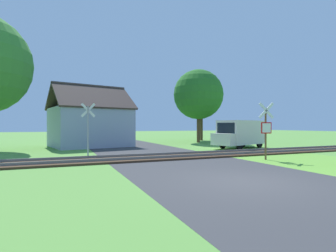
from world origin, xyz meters
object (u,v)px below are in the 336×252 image
at_px(crossing_sign_far, 88,125).
at_px(house, 90,125).
at_px(tree_right, 198,95).
at_px(mail_truck, 240,133).
at_px(stop_sign_near, 266,128).
at_px(tree_far, 201,97).

relative_size(crossing_sign_far, house, 0.43).
bearing_deg(house, tree_right, -7.62).
distance_m(crossing_sign_far, house, 7.47).
height_order(crossing_sign_far, mail_truck, crossing_sign_far).
height_order(stop_sign_near, mail_truck, stop_sign_near).
bearing_deg(house, crossing_sign_far, -108.92).
bearing_deg(house, stop_sign_near, -71.81).
distance_m(tree_far, tree_right, 4.32).
xyz_separation_m(stop_sign_near, tree_right, (3.74, 14.02, 3.50)).
xyz_separation_m(stop_sign_near, crossing_sign_far, (-8.55, 5.76, 0.16)).
xyz_separation_m(house, tree_far, (13.80, 4.43, 3.49)).
relative_size(tree_far, mail_truck, 1.51).
distance_m(stop_sign_near, crossing_sign_far, 10.31).
xyz_separation_m(crossing_sign_far, tree_right, (12.28, 8.27, 3.34)).
bearing_deg(crossing_sign_far, house, 98.47).
distance_m(stop_sign_near, tree_far, 19.00).
height_order(crossing_sign_far, tree_right, tree_right).
height_order(stop_sign_near, crossing_sign_far, crossing_sign_far).
xyz_separation_m(stop_sign_near, mail_truck, (3.32, 6.39, -0.46)).
bearing_deg(crossing_sign_far, tree_right, 49.40).
distance_m(stop_sign_near, tree_right, 14.93).
height_order(crossing_sign_far, house, house).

